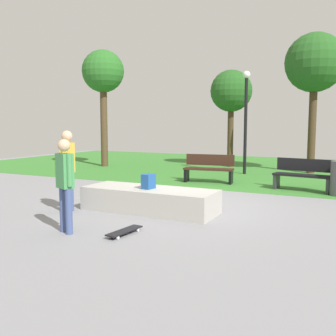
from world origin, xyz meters
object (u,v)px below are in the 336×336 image
object	(u,v)px
park_bench_far_right	(209,168)
backpack_on_ledge	(148,181)
tree_tall_oak	(231,92)
skateboard_by_ledge	(124,231)
park_bench_far_left	(303,174)
skater_performing_trick	(65,179)
tree_slender_maple	(103,74)
lamp_post	(246,111)
skater_watching	(68,164)
tree_broad_elm	(315,64)
concrete_ledge	(150,200)

from	to	relation	value
park_bench_far_right	backpack_on_ledge	bearing A→B (deg)	-85.84
tree_tall_oak	skateboard_by_ledge	bearing A→B (deg)	-81.65
park_bench_far_left	skater_performing_trick	bearing A→B (deg)	-115.84
tree_slender_maple	lamp_post	distance (m)	6.61
park_bench_far_right	lamp_post	size ratio (longest dim) A/B	0.43
lamp_post	backpack_on_ledge	bearing A→B (deg)	-90.89
tree_slender_maple	lamp_post	xyz separation A→B (m)	(6.39, 0.15, -1.71)
skater_performing_trick	tree_slender_maple	xyz separation A→B (m)	(-5.78, 9.20, 3.12)
backpack_on_ledge	tree_tall_oak	size ratio (longest dim) A/B	0.08
skater_performing_trick	tree_tall_oak	world-z (taller)	tree_tall_oak
skater_watching	park_bench_far_left	size ratio (longest dim) A/B	1.07
park_bench_far_right	skater_watching	bearing A→B (deg)	-102.72
skater_performing_trick	tree_tall_oak	bearing A→B (deg)	93.29
tree_broad_elm	tree_tall_oak	xyz separation A→B (m)	(-3.48, 0.76, -0.87)
concrete_ledge	lamp_post	xyz separation A→B (m)	(0.12, 7.22, 2.12)
skater_watching	tree_slender_maple	size ratio (longest dim) A/B	0.35
backpack_on_ledge	skater_watching	world-z (taller)	skater_watching
skateboard_by_ledge	tree_tall_oak	world-z (taller)	tree_tall_oak
tree_broad_elm	tree_tall_oak	size ratio (longest dim) A/B	1.25
tree_tall_oak	skater_performing_trick	bearing A→B (deg)	-86.71
tree_slender_maple	tree_broad_elm	bearing A→B (deg)	10.26
park_bench_far_left	tree_tall_oak	bearing A→B (deg)	126.47
skater_watching	tree_broad_elm	bearing A→B (deg)	67.68
tree_broad_elm	skater_performing_trick	bearing A→B (deg)	-104.70
backpack_on_ledge	park_bench_far_left	xyz separation A→B (m)	(2.62, 4.34, -0.19)
park_bench_far_left	lamp_post	bearing A→B (deg)	130.56
concrete_ledge	tree_slender_maple	size ratio (longest dim) A/B	0.58
tree_tall_oak	park_bench_far_right	bearing A→B (deg)	-80.41
park_bench_far_left	park_bench_far_right	bearing A→B (deg)	174.84
skateboard_by_ledge	park_bench_far_right	distance (m)	6.39
skateboard_by_ledge	tree_slender_maple	bearing A→B (deg)	127.40
skater_performing_trick	skater_watching	world-z (taller)	skater_watching
concrete_ledge	park_bench_far_left	world-z (taller)	park_bench_far_left
skater_performing_trick	lamp_post	distance (m)	9.47
backpack_on_ledge	lamp_post	xyz separation A→B (m)	(0.11, 7.27, 1.70)
skater_watching	skateboard_by_ledge	world-z (taller)	skater_watching
park_bench_far_left	tree_tall_oak	distance (m)	6.93
tree_tall_oak	lamp_post	xyz separation A→B (m)	(1.27, -2.18, -0.90)
tree_broad_elm	tree_tall_oak	world-z (taller)	tree_broad_elm
concrete_ledge	skater_watching	xyz separation A→B (m)	(-1.55, -0.83, 0.79)
skateboard_by_ledge	tree_tall_oak	size ratio (longest dim) A/B	0.19
concrete_ledge	skateboard_by_ledge	size ratio (longest dim) A/B	3.64
concrete_ledge	skater_performing_trick	bearing A→B (deg)	-102.83
skateboard_by_ledge	skater_watching	bearing A→B (deg)	155.23
concrete_ledge	tree_broad_elm	size ratio (longest dim) A/B	0.56
backpack_on_ledge	skateboard_by_ledge	distance (m)	1.89
skateboard_by_ledge	backpack_on_ledge	bearing A→B (deg)	105.78
concrete_ledge	skater_watching	distance (m)	1.92
backpack_on_ledge	tree_broad_elm	size ratio (longest dim) A/B	0.06
park_bench_far_left	concrete_ledge	bearing A→B (deg)	-121.46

